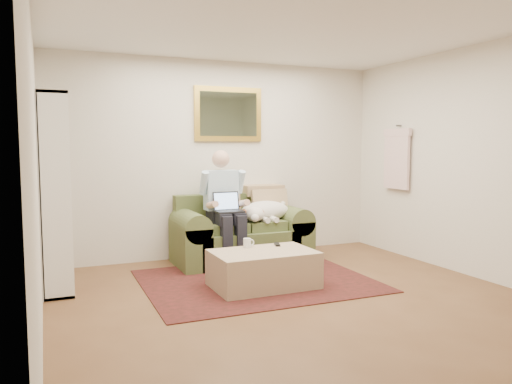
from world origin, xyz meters
TOP-DOWN VIEW (x-y plane):
  - room_shell at (0.00, 0.35)m, footprint 4.51×5.00m
  - rug at (-0.09, 1.08)m, footprint 2.44×1.96m
  - sofa at (0.10, 2.04)m, footprint 1.70×0.86m
  - seated_man at (-0.16, 1.88)m, footprint 0.56×0.80m
  - laptop at (-0.16, 1.82)m, footprint 0.33×0.26m
  - sleeping_dog at (0.40, 1.95)m, footprint 0.70×0.44m
  - ottoman at (-0.12, 0.84)m, footprint 1.07×0.69m
  - coffee_mug at (-0.20, 1.08)m, footprint 0.08×0.08m
  - tv_remote at (0.15, 1.06)m, footprint 0.09×0.16m
  - bookshelf at (-2.10, 1.60)m, footprint 0.28×0.80m
  - wall_mirror at (0.10, 2.47)m, footprint 0.94×0.04m
  - hanging_shirt at (2.19, 1.60)m, footprint 0.06×0.52m

SIDE VIEW (x-z plane):
  - rug at x=-0.09m, z-range 0.00..0.01m
  - ottoman at x=-0.12m, z-range 0.00..0.39m
  - sofa at x=0.10m, z-range -0.22..0.80m
  - tv_remote at x=0.15m, z-range 0.39..0.41m
  - coffee_mug at x=-0.20m, z-range 0.39..0.49m
  - sleeping_dog at x=0.40m, z-range 0.52..0.78m
  - seated_man at x=-0.16m, z-range 0.00..1.43m
  - laptop at x=-0.16m, z-range 0.63..0.87m
  - bookshelf at x=-2.10m, z-range 0.00..2.00m
  - room_shell at x=0.00m, z-range 0.00..2.61m
  - hanging_shirt at x=2.19m, z-range 0.90..1.80m
  - wall_mirror at x=0.10m, z-range 1.54..2.26m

